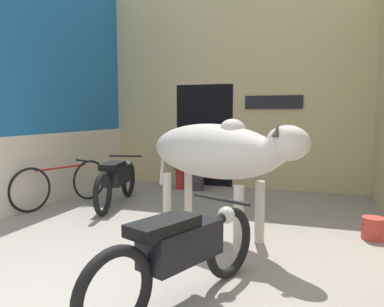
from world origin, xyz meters
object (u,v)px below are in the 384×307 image
cow (216,152)px  plastic_stool (181,177)px  motorcycle_near (181,250)px  motorcycle_far (117,179)px  bucket (373,228)px  shopkeeper_seated (197,159)px  bicycle (62,184)px

cow → plastic_stool: bearing=118.4°
motorcycle_near → motorcycle_far: motorcycle_far is taller
motorcycle_far → bucket: motorcycle_far is taller
cow → shopkeeper_seated: 2.84m
bucket → cow: bearing=-165.4°
motorcycle_near → bucket: (1.61, 2.14, -0.30)m
motorcycle_far → cow: bearing=-27.0°
plastic_stool → cow: bearing=-61.6°
shopkeeper_seated → motorcycle_near: bearing=-73.7°
motorcycle_near → bicycle: size_ratio=1.06×
plastic_stool → bucket: bearing=-33.4°
motorcycle_near → shopkeeper_seated: size_ratio=1.58×
motorcycle_near → plastic_stool: (-1.57, 4.24, -0.21)m
motorcycle_far → bucket: size_ratio=7.29×
motorcycle_near → motorcycle_far: 3.36m
shopkeeper_seated → plastic_stool: size_ratio=2.76×
cow → bucket: (1.79, 0.47, -0.89)m
motorcycle_near → bucket: size_ratio=6.91×
bicycle → bucket: (4.52, -0.21, -0.22)m
motorcycle_far → plastic_stool: size_ratio=4.60×
motorcycle_near → shopkeeper_seated: 4.45m
motorcycle_near → motorcycle_far: (-2.09, 2.64, 0.00)m
cow → shopkeeper_seated: size_ratio=1.97×
motorcycle_far → bicycle: size_ratio=1.12×
cow → motorcycle_near: size_ratio=1.24×
motorcycle_far → shopkeeper_seated: size_ratio=1.67×
bicycle → shopkeeper_seated: bearing=49.1°
motorcycle_near → bucket: motorcycle_near is taller
shopkeeper_seated → plastic_stool: (-0.32, -0.03, -0.37)m
motorcycle_near → shopkeeper_seated: shopkeeper_seated is taller
motorcycle_near → motorcycle_far: bearing=128.3°
cow → plastic_stool: (-1.39, 2.57, -0.80)m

